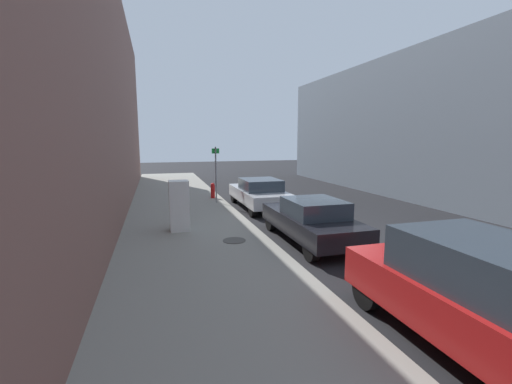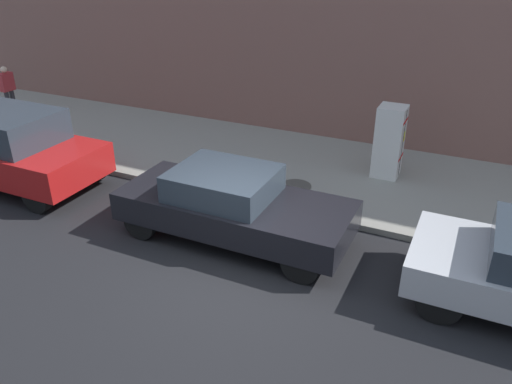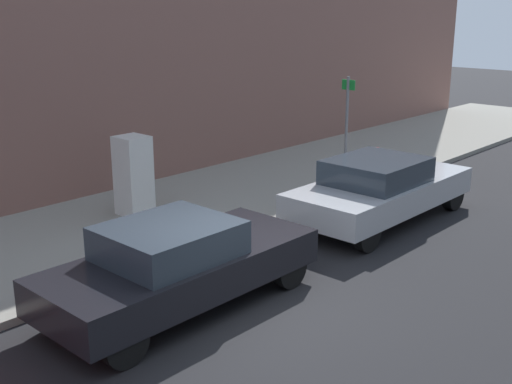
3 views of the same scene
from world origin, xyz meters
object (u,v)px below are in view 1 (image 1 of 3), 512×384
(parked_suv_red, at_px, (488,297))
(parked_sedan_silver, at_px, (259,193))
(street_sign_post, at_px, (216,172))
(parked_sedan_dark, at_px, (312,220))
(fire_hydrant, at_px, (213,190))
(discarded_refrigerator, at_px, (179,206))

(parked_suv_red, bearing_deg, parked_sedan_silver, 90.00)
(street_sign_post, distance_m, parked_sedan_dark, 7.18)
(parked_sedan_dark, relative_size, parked_sedan_silver, 0.95)
(parked_sedan_silver, bearing_deg, street_sign_post, 144.38)
(street_sign_post, bearing_deg, fire_hydrant, 87.86)
(street_sign_post, distance_m, parked_suv_red, 12.94)
(discarded_refrigerator, height_order, parked_sedan_dark, discarded_refrigerator)
(street_sign_post, bearing_deg, parked_sedan_dark, -75.30)
(fire_hydrant, distance_m, parked_sedan_dark, 8.43)
(discarded_refrigerator, height_order, fire_hydrant, discarded_refrigerator)
(fire_hydrant, relative_size, parked_suv_red, 0.17)
(discarded_refrigerator, distance_m, fire_hydrant, 6.52)
(parked_suv_red, bearing_deg, discarded_refrigerator, 115.89)
(parked_sedan_dark, bearing_deg, fire_hydrant, 102.02)
(fire_hydrant, xyz_separation_m, parked_suv_red, (1.76, -14.15, 0.36))
(parked_suv_red, xyz_separation_m, parked_sedan_silver, (-0.00, 11.50, -0.18))
(parked_suv_red, bearing_deg, street_sign_post, 98.04)
(discarded_refrigerator, relative_size, parked_sedan_dark, 0.38)
(parked_suv_red, relative_size, parked_sedan_silver, 0.99)
(parked_sedan_silver, bearing_deg, discarded_refrigerator, -138.04)
(fire_hydrant, distance_m, parked_sedan_silver, 3.19)
(fire_hydrant, bearing_deg, street_sign_post, -92.14)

